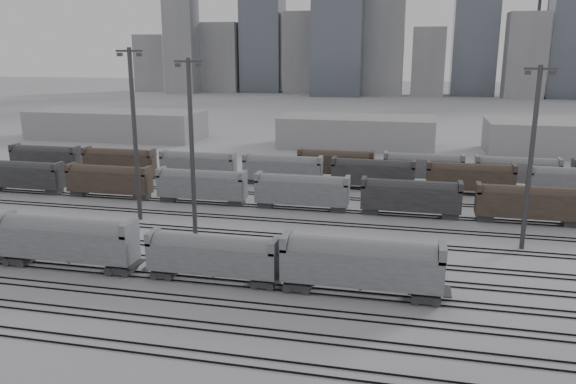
% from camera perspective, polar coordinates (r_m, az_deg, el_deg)
% --- Properties ---
extents(ground, '(900.00, 900.00, 0.00)m').
position_cam_1_polar(ground, '(63.78, -11.64, -8.93)').
color(ground, silver).
rests_on(ground, ground).
extents(tracks, '(220.00, 71.50, 0.16)m').
position_cam_1_polar(tracks, '(78.94, -6.42, -4.12)').
color(tracks, black).
rests_on(tracks, ground).
extents(hopper_car_a, '(16.81, 3.34, 6.01)m').
position_cam_1_polar(hopper_car_a, '(69.72, -21.56, -4.39)').
color(hopper_car_a, '#232326').
rests_on(hopper_car_a, ground).
extents(hopper_car_b, '(14.60, 2.90, 5.22)m').
position_cam_1_polar(hopper_car_b, '(61.84, -7.67, -6.28)').
color(hopper_car_b, '#232326').
rests_on(hopper_car_b, ground).
extents(hopper_car_c, '(16.59, 3.30, 5.93)m').
position_cam_1_polar(hopper_car_c, '(58.27, 7.46, -7.11)').
color(hopper_car_c, '#232326').
rests_on(hopper_car_c, ground).
extents(light_mast_b, '(4.03, 0.65, 25.22)m').
position_cam_1_polar(light_mast_b, '(85.05, -15.32, 5.99)').
color(light_mast_b, '#3D3D3F').
rests_on(light_mast_b, ground).
extents(light_mast_c, '(3.82, 0.61, 23.87)m').
position_cam_1_polar(light_mast_c, '(75.84, -9.76, 4.81)').
color(light_mast_c, '#3D3D3F').
rests_on(light_mast_c, ground).
extents(light_mast_d, '(3.70, 0.59, 23.10)m').
position_cam_1_polar(light_mast_d, '(75.61, 23.49, 3.50)').
color(light_mast_d, '#3D3D3F').
rests_on(light_mast_d, ground).
extents(bg_string_near, '(151.00, 3.00, 5.60)m').
position_cam_1_polar(bg_string_near, '(89.59, 1.42, -0.02)').
color(bg_string_near, gray).
rests_on(bg_string_near, ground).
extents(bg_string_mid, '(151.00, 3.00, 5.60)m').
position_cam_1_polar(bg_string_mid, '(103.75, 8.62, 1.77)').
color(bg_string_mid, '#232326').
rests_on(bg_string_mid, ground).
extents(bg_string_far, '(66.00, 3.00, 5.60)m').
position_cam_1_polar(bg_string_far, '(111.81, 17.92, 2.13)').
color(bg_string_far, '#4D3D30').
rests_on(bg_string_far, ground).
extents(warehouse_left, '(50.00, 18.00, 8.00)m').
position_cam_1_polar(warehouse_left, '(172.16, -17.01, 6.58)').
color(warehouse_left, '#9E9EA1').
rests_on(warehouse_left, ground).
extents(warehouse_mid, '(40.00, 18.00, 8.00)m').
position_cam_1_polar(warehouse_mid, '(150.37, 7.00, 6.08)').
color(warehouse_mid, '#9E9EA1').
rests_on(warehouse_mid, ground).
extents(warehouse_right, '(35.00, 18.00, 8.00)m').
position_cam_1_polar(warehouse_right, '(153.60, 25.95, 4.94)').
color(warehouse_right, '#9E9EA1').
rests_on(warehouse_right, ground).
extents(skyline, '(316.00, 22.40, 95.00)m').
position_cam_1_polar(skyline, '(333.64, 10.81, 15.56)').
color(skyline, '#98989B').
rests_on(skyline, ground).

